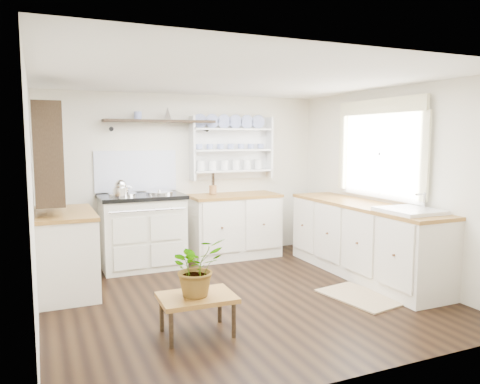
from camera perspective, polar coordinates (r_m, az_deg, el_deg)
floor at (r=5.16m, az=0.06°, el=-12.58°), size 4.00×3.80×0.01m
wall_back at (r=6.68m, az=-6.49°, el=1.88°), size 4.00×0.02×2.30m
wall_right at (r=5.99m, az=17.87°, el=1.06°), size 0.02×3.80×2.30m
wall_left at (r=4.50m, az=-23.98°, el=-0.94°), size 0.02×3.80×2.30m
ceiling at (r=4.91m, az=0.06°, el=13.67°), size 4.00×3.80×0.01m
window at (r=6.05m, az=16.71°, el=5.09°), size 0.08×1.55×1.22m
aga_cooker at (r=6.28m, az=-11.83°, el=-4.61°), size 1.08×0.75×0.99m
back_cabinets at (r=6.70m, az=-0.73°, el=-4.02°), size 1.27×0.63×0.90m
right_cabinets at (r=5.98m, az=14.83°, el=-5.55°), size 0.62×2.43×0.90m
belfast_sink at (r=5.36m, az=19.93°, el=-3.41°), size 0.55×0.60×0.45m
left_cabinets at (r=5.51m, az=-20.46°, el=-6.77°), size 0.62×1.13×0.90m
plate_rack at (r=6.84m, az=-1.22°, el=5.44°), size 1.20×0.22×0.90m
high_shelf at (r=6.44m, az=-9.70°, el=8.41°), size 1.50×0.29×0.16m
left_shelving at (r=5.37m, az=-22.43°, el=4.55°), size 0.28×0.80×1.05m
kettle at (r=6.03m, az=-14.33°, el=0.26°), size 0.20×0.20×0.24m
utensil_crock at (r=6.59m, az=-3.32°, el=0.28°), size 0.10×0.10×0.12m
center_table at (r=4.15m, az=-5.28°, el=-13.02°), size 0.66×0.48×0.35m
potted_plant at (r=4.06m, az=-5.32°, el=-9.07°), size 0.53×0.48×0.50m
floor_rug at (r=5.29m, az=14.47°, el=-12.23°), size 0.69×0.93×0.02m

